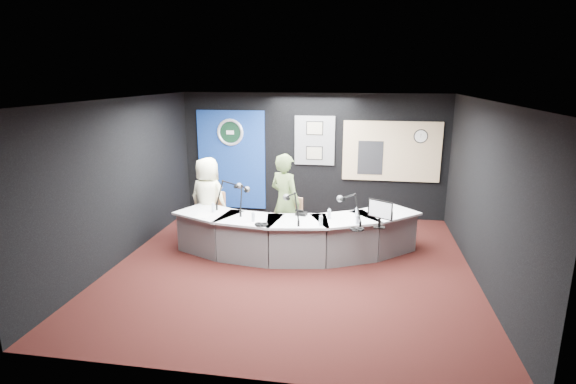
% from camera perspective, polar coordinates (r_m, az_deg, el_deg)
% --- Properties ---
extents(ground, '(6.00, 6.00, 0.00)m').
position_cam_1_polar(ground, '(7.80, 0.50, -9.38)').
color(ground, black).
rests_on(ground, ground).
extents(ceiling, '(6.00, 6.00, 0.02)m').
position_cam_1_polar(ceiling, '(7.14, 0.55, 11.62)').
color(ceiling, silver).
rests_on(ceiling, ground).
extents(wall_back, '(6.00, 0.02, 2.80)m').
position_cam_1_polar(wall_back, '(10.26, 3.11, 4.63)').
color(wall_back, black).
rests_on(wall_back, ground).
extents(wall_front, '(6.00, 0.02, 2.80)m').
position_cam_1_polar(wall_front, '(4.55, -5.35, -8.36)').
color(wall_front, black).
rests_on(wall_front, ground).
extents(wall_left, '(0.02, 6.00, 2.80)m').
position_cam_1_polar(wall_left, '(8.34, -20.31, 1.42)').
color(wall_left, black).
rests_on(wall_left, ground).
extents(wall_right, '(0.02, 6.00, 2.80)m').
position_cam_1_polar(wall_right, '(7.51, 23.77, -0.30)').
color(wall_right, black).
rests_on(wall_right, ground).
extents(broadcast_desk, '(4.50, 1.90, 0.75)m').
position_cam_1_polar(broadcast_desk, '(8.17, 0.76, -5.40)').
color(broadcast_desk, silver).
rests_on(broadcast_desk, ground).
extents(backdrop_panel, '(1.60, 0.05, 2.30)m').
position_cam_1_polar(backdrop_panel, '(10.63, -7.18, 4.07)').
color(backdrop_panel, navy).
rests_on(backdrop_panel, wall_back).
extents(agency_seal, '(0.63, 0.07, 0.63)m').
position_cam_1_polar(agency_seal, '(10.49, -7.35, 7.52)').
color(agency_seal, silver).
rests_on(agency_seal, backdrop_panel).
extents(seal_center, '(0.48, 0.01, 0.48)m').
position_cam_1_polar(seal_center, '(10.50, -7.35, 7.52)').
color(seal_center, black).
rests_on(seal_center, backdrop_panel).
extents(pinboard, '(0.90, 0.04, 1.10)m').
position_cam_1_polar(pinboard, '(10.17, 3.40, 6.54)').
color(pinboard, slate).
rests_on(pinboard, wall_back).
extents(framed_photo_upper, '(0.34, 0.02, 0.27)m').
position_cam_1_polar(framed_photo_upper, '(10.11, 3.40, 8.09)').
color(framed_photo_upper, gray).
rests_on(framed_photo_upper, pinboard).
extents(framed_photo_lower, '(0.34, 0.02, 0.27)m').
position_cam_1_polar(framed_photo_lower, '(10.18, 3.36, 4.95)').
color(framed_photo_lower, gray).
rests_on(framed_photo_lower, pinboard).
extents(booth_window_frame, '(2.12, 0.06, 1.32)m').
position_cam_1_polar(booth_window_frame, '(10.17, 12.99, 5.05)').
color(booth_window_frame, tan).
rests_on(booth_window_frame, wall_back).
extents(booth_glow, '(2.00, 0.02, 1.20)m').
position_cam_1_polar(booth_glow, '(10.16, 12.99, 5.04)').
color(booth_glow, '#FFDDA1').
rests_on(booth_glow, booth_window_frame).
extents(equipment_rack, '(0.55, 0.02, 0.75)m').
position_cam_1_polar(equipment_rack, '(10.14, 10.41, 4.30)').
color(equipment_rack, black).
rests_on(equipment_rack, booth_window_frame).
extents(wall_clock, '(0.28, 0.01, 0.28)m').
position_cam_1_polar(wall_clock, '(10.15, 16.51, 6.80)').
color(wall_clock, white).
rests_on(wall_clock, booth_window_frame).
extents(armchair_left, '(0.77, 0.77, 1.00)m').
position_cam_1_polar(armchair_left, '(9.00, -10.02, -2.88)').
color(armchair_left, '#A2684A').
rests_on(armchair_left, ground).
extents(armchair_right, '(0.71, 0.71, 0.96)m').
position_cam_1_polar(armchair_right, '(8.43, -0.36, -4.01)').
color(armchair_right, '#A2684A').
rests_on(armchair_right, ground).
extents(draped_jacket, '(0.49, 0.33, 0.70)m').
position_cam_1_polar(draped_jacket, '(9.21, -10.45, -1.73)').
color(draped_jacket, slate).
rests_on(draped_jacket, armchair_left).
extents(person_man, '(0.92, 0.72, 1.65)m').
position_cam_1_polar(person_man, '(8.91, -10.12, -0.90)').
color(person_man, '#F6F3C4').
rests_on(person_man, ground).
extents(person_woman, '(0.79, 0.72, 1.81)m').
position_cam_1_polar(person_woman, '(8.31, -0.37, -1.24)').
color(person_woman, '#566D39').
rests_on(person_woman, ground).
extents(computer_monitor, '(0.37, 0.25, 0.29)m').
position_cam_1_polar(computer_monitor, '(7.42, 11.61, -2.15)').
color(computer_monitor, black).
rests_on(computer_monitor, broadcast_desk).
extents(desk_phone, '(0.21, 0.18, 0.05)m').
position_cam_1_polar(desk_phone, '(8.03, 1.71, -2.77)').
color(desk_phone, black).
rests_on(desk_phone, broadcast_desk).
extents(headphones_near, '(0.23, 0.23, 0.04)m').
position_cam_1_polar(headphones_near, '(7.36, 8.76, -4.65)').
color(headphones_near, black).
rests_on(headphones_near, broadcast_desk).
extents(headphones_far, '(0.24, 0.24, 0.04)m').
position_cam_1_polar(headphones_far, '(7.50, -3.39, -4.11)').
color(headphones_far, black).
rests_on(headphones_far, broadcast_desk).
extents(paper_stack, '(0.25, 0.35, 0.00)m').
position_cam_1_polar(paper_stack, '(8.15, -10.76, -2.93)').
color(paper_stack, white).
rests_on(paper_stack, broadcast_desk).
extents(notepad, '(0.30, 0.33, 0.00)m').
position_cam_1_polar(notepad, '(7.61, -4.32, -3.97)').
color(notepad, white).
rests_on(notepad, broadcast_desk).
extents(boom_mic_a, '(0.40, 0.67, 0.60)m').
position_cam_1_polar(boom_mic_a, '(8.57, -7.62, 0.13)').
color(boom_mic_a, black).
rests_on(boom_mic_a, broadcast_desk).
extents(boom_mic_b, '(0.16, 0.74, 0.60)m').
position_cam_1_polar(boom_mic_b, '(8.19, -5.65, -0.48)').
color(boom_mic_b, black).
rests_on(boom_mic_b, broadcast_desk).
extents(boom_mic_c, '(0.42, 0.66, 0.60)m').
position_cam_1_polar(boom_mic_c, '(7.64, 0.53, -1.53)').
color(boom_mic_c, black).
rests_on(boom_mic_c, broadcast_desk).
extents(boom_mic_d, '(0.49, 0.62, 0.60)m').
position_cam_1_polar(boom_mic_d, '(7.63, 7.88, -1.68)').
color(boom_mic_d, black).
rests_on(boom_mic_d, broadcast_desk).
extents(water_bottles, '(3.24, 0.61, 0.18)m').
position_cam_1_polar(water_bottles, '(7.79, 1.30, -2.82)').
color(water_bottles, silver).
rests_on(water_bottles, broadcast_desk).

